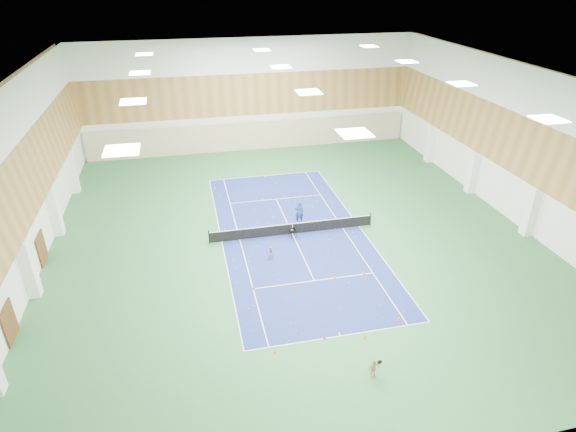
{
  "coord_description": "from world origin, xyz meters",
  "views": [
    {
      "loc": [
        -7.49,
        -31.59,
        18.64
      ],
      "look_at": [
        -0.51,
        -0.7,
        2.0
      ],
      "focal_mm": 30.0,
      "sensor_mm": 36.0,
      "label": 1
    }
  ],
  "objects_px": {
    "child_apron": "(373,368)",
    "ball_cart": "(293,233)",
    "child_court": "(271,253)",
    "coach": "(299,212)",
    "tennis_net": "(292,228)"
  },
  "relations": [
    {
      "from": "tennis_net",
      "to": "coach",
      "type": "distance_m",
      "value": 1.99
    },
    {
      "from": "coach",
      "to": "ball_cart",
      "type": "xyz_separation_m",
      "value": [
        -1.06,
        -2.29,
        -0.56
      ]
    },
    {
      "from": "coach",
      "to": "child_apron",
      "type": "height_order",
      "value": "coach"
    },
    {
      "from": "coach",
      "to": "tennis_net",
      "type": "bearing_deg",
      "value": 63.26
    },
    {
      "from": "child_court",
      "to": "ball_cart",
      "type": "xyz_separation_m",
      "value": [
        2.18,
        2.63,
        -0.1
      ]
    },
    {
      "from": "tennis_net",
      "to": "child_court",
      "type": "bearing_deg",
      "value": -125.32
    },
    {
      "from": "child_court",
      "to": "ball_cart",
      "type": "height_order",
      "value": "child_court"
    },
    {
      "from": "tennis_net",
      "to": "child_apron",
      "type": "xyz_separation_m",
      "value": [
        0.67,
        -15.09,
        -0.01
      ]
    },
    {
      "from": "tennis_net",
      "to": "ball_cart",
      "type": "relative_size",
      "value": 15.95
    },
    {
      "from": "tennis_net",
      "to": "coach",
      "type": "bearing_deg",
      "value": 60.61
    },
    {
      "from": "child_court",
      "to": "ball_cart",
      "type": "relative_size",
      "value": 1.26
    },
    {
      "from": "child_apron",
      "to": "coach",
      "type": "bearing_deg",
      "value": 77.76
    },
    {
      "from": "tennis_net",
      "to": "coach",
      "type": "xyz_separation_m",
      "value": [
        0.95,
        1.69,
        0.41
      ]
    },
    {
      "from": "child_apron",
      "to": "ball_cart",
      "type": "height_order",
      "value": "child_apron"
    },
    {
      "from": "child_apron",
      "to": "ball_cart",
      "type": "distance_m",
      "value": 14.51
    }
  ]
}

